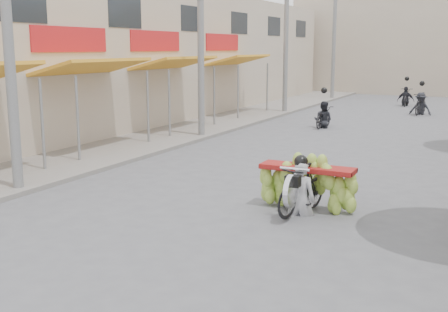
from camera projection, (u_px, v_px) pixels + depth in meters
ground at (134, 279)px, 8.21m from camera, size 120.00×120.00×0.00m
sidewalk_left at (202, 124)px, 24.44m from camera, size 4.00×60.00×0.12m
shophouse_row_left at (93, 55)px, 25.15m from camera, size 9.77×40.00×6.00m
far_building at (436, 45)px, 41.00m from camera, size 20.00×6.00×7.00m
utility_pole_near at (6, 16)px, 12.43m from camera, size 0.60×0.24×8.00m
utility_pole_mid at (201, 28)px, 20.35m from camera, size 0.60×0.24×8.00m
utility_pole_far at (286, 34)px, 28.28m from camera, size 0.60×0.24×8.00m
utility_pole_back at (334, 37)px, 36.20m from camera, size 0.60×0.24×8.00m
banana_motorbike at (304, 179)px, 11.46m from camera, size 2.20×1.88×2.06m
bg_motorbike_a at (323, 110)px, 23.64m from camera, size 0.81×1.59×1.95m
bg_motorbike_b at (421, 99)px, 28.21m from camera, size 1.12×1.96×1.95m
bg_motorbike_c at (406, 93)px, 32.57m from camera, size 1.01×1.78×1.95m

